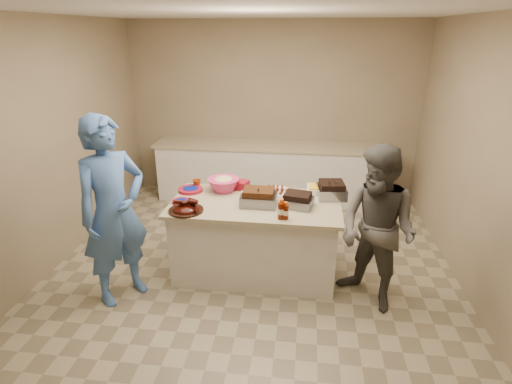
# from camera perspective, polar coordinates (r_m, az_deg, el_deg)

# --- Properties ---
(room) EXTENTS (4.50, 5.00, 2.70)m
(room) POSITION_cam_1_polar(r_m,az_deg,el_deg) (4.56, -0.76, -11.65)
(room) COLOR gray
(room) RESTS_ON ground
(back_counter) EXTENTS (3.60, 0.64, 0.90)m
(back_counter) POSITION_cam_1_polar(r_m,az_deg,el_deg) (6.33, 1.98, 2.86)
(back_counter) COLOR silver
(back_counter) RESTS_ON ground
(island) EXTENTS (1.79, 0.95, 0.85)m
(island) POSITION_cam_1_polar(r_m,az_deg,el_deg) (4.61, -0.08, -11.20)
(island) COLOR silver
(island) RESTS_ON ground
(rib_platter) EXTENTS (0.37, 0.37, 0.14)m
(rib_platter) POSITION_cam_1_polar(r_m,az_deg,el_deg) (4.07, -9.96, -2.70)
(rib_platter) COLOR #380904
(rib_platter) RESTS_ON island
(pulled_pork_tray) EXTENTS (0.37, 0.28, 0.11)m
(pulled_pork_tray) POSITION_cam_1_polar(r_m,az_deg,el_deg) (4.16, 0.40, -1.81)
(pulled_pork_tray) COLOR #47230F
(pulled_pork_tray) RESTS_ON island
(brisket_tray) EXTENTS (0.35, 0.31, 0.09)m
(brisket_tray) POSITION_cam_1_polar(r_m,az_deg,el_deg) (4.14, 5.91, -2.04)
(brisket_tray) COLOR black
(brisket_tray) RESTS_ON island
(roasting_pan) EXTENTS (0.33, 0.33, 0.12)m
(roasting_pan) POSITION_cam_1_polar(r_m,az_deg,el_deg) (4.42, 10.65, -0.71)
(roasting_pan) COLOR gray
(roasting_pan) RESTS_ON island
(coleslaw_bowl) EXTENTS (0.36, 0.36, 0.25)m
(coleslaw_bowl) POSITION_cam_1_polar(r_m,az_deg,el_deg) (4.53, -4.63, 0.20)
(coleslaw_bowl) COLOR #D4326C
(coleslaw_bowl) RESTS_ON island
(sausage_plate) EXTENTS (0.33, 0.33, 0.05)m
(sausage_plate) POSITION_cam_1_polar(r_m,az_deg,el_deg) (4.49, 3.03, 0.00)
(sausage_plate) COLOR silver
(sausage_plate) RESTS_ON island
(mac_cheese_dish) EXTENTS (0.32, 0.23, 0.08)m
(mac_cheese_dish) POSITION_cam_1_polar(r_m,az_deg,el_deg) (4.52, 9.28, -0.09)
(mac_cheese_dish) COLOR yellow
(mac_cheese_dish) RESTS_ON island
(bbq_bottle_a) EXTENTS (0.07, 0.07, 0.20)m
(bbq_bottle_a) POSITION_cam_1_polar(r_m,az_deg,el_deg) (3.86, 3.62, -3.81)
(bbq_bottle_a) COLOR #450F02
(bbq_bottle_a) RESTS_ON island
(bbq_bottle_b) EXTENTS (0.06, 0.06, 0.18)m
(bbq_bottle_b) POSITION_cam_1_polar(r_m,az_deg,el_deg) (3.86, 4.21, -3.86)
(bbq_bottle_b) COLOR #450F02
(bbq_bottle_b) RESTS_ON island
(mustard_bottle) EXTENTS (0.05, 0.05, 0.13)m
(mustard_bottle) POSITION_cam_1_polar(r_m,az_deg,el_deg) (4.31, -0.76, -0.90)
(mustard_bottle) COLOR gold
(mustard_bottle) RESTS_ON island
(sauce_bowl) EXTENTS (0.13, 0.04, 0.13)m
(sauce_bowl) POSITION_cam_1_polar(r_m,az_deg,el_deg) (4.39, -1.42, -0.48)
(sauce_bowl) COLOR silver
(sauce_bowl) RESTS_ON island
(plate_stack_large) EXTENTS (0.28, 0.28, 0.03)m
(plate_stack_large) POSITION_cam_1_polar(r_m,az_deg,el_deg) (4.57, -9.32, 0.13)
(plate_stack_large) COLOR maroon
(plate_stack_large) RESTS_ON island
(plate_stack_small) EXTENTS (0.19, 0.19, 0.03)m
(plate_stack_small) POSITION_cam_1_polar(r_m,az_deg,el_deg) (4.28, -10.63, -1.49)
(plate_stack_small) COLOR maroon
(plate_stack_small) RESTS_ON island
(plastic_cup) EXTENTS (0.10, 0.09, 0.10)m
(plastic_cup) POSITION_cam_1_polar(r_m,az_deg,el_deg) (4.67, -8.42, 0.68)
(plastic_cup) COLOR #923308
(plastic_cup) RESTS_ON island
(basket_stack) EXTENTS (0.23, 0.20, 0.10)m
(basket_stack) POSITION_cam_1_polar(r_m,az_deg,el_deg) (4.58, -2.36, 0.49)
(basket_stack) COLOR maroon
(basket_stack) RESTS_ON island
(guest_blue) EXTENTS (1.91, 1.66, 0.45)m
(guest_blue) POSITION_cam_1_polar(r_m,az_deg,el_deg) (4.47, -18.11, -13.67)
(guest_blue) COLOR #436CB1
(guest_blue) RESTS_ON ground
(guest_gray) EXTENTS (1.69, 1.69, 0.61)m
(guest_gray) POSITION_cam_1_polar(r_m,az_deg,el_deg) (4.32, 15.71, -14.78)
(guest_gray) COLOR #54514B
(guest_gray) RESTS_ON ground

